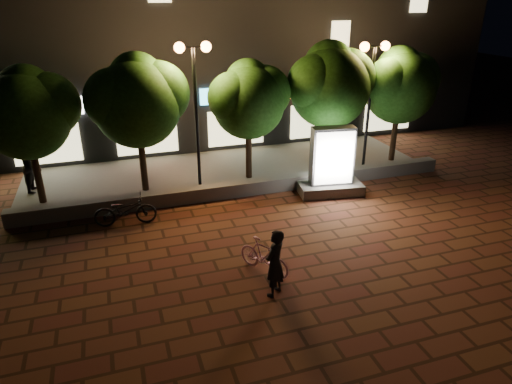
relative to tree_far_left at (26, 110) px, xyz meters
name	(u,v)px	position (x,y,z in m)	size (l,w,h in m)	color
ground	(288,247)	(6.95, -5.46, -3.29)	(80.00, 80.00, 0.00)	#522E19
retaining_wall	(247,188)	(6.95, -1.46, -3.04)	(16.00, 0.45, 0.50)	#615F5A
sidewalk	(229,170)	(6.95, 1.04, -3.25)	(16.00, 5.00, 0.08)	#615F5A
building_block	(193,32)	(6.94, 7.53, 1.70)	(28.00, 8.12, 11.30)	black
tree_far_left	(26,110)	(0.00, 0.00, 0.00)	(3.36, 2.80, 4.63)	black
tree_left	(138,98)	(3.50, 0.00, 0.15)	(3.60, 3.00, 4.89)	black
tree_mid	(249,97)	(7.50, 0.00, -0.08)	(3.24, 2.70, 4.50)	black
tree_right	(331,83)	(10.80, 0.00, 0.27)	(3.72, 3.10, 5.07)	black
tree_far_right	(401,83)	(14.00, 0.00, 0.08)	(3.48, 2.90, 4.76)	black
street_lamp_left	(194,79)	(5.45, -0.26, 0.74)	(1.26, 0.36, 5.18)	black
street_lamp_right	(372,73)	(12.45, -0.26, 0.60)	(1.26, 0.36, 4.98)	black
ad_kiosk	(331,167)	(9.86, -2.30, -2.29)	(2.44, 1.48, 2.48)	#615F5A
scooter_pink	(264,256)	(5.87, -6.43, -2.81)	(0.45, 1.59, 0.95)	#F4A0C4
rider	(275,263)	(5.80, -7.41, -2.42)	(0.64, 0.42, 1.74)	black
scooter_parked	(125,210)	(2.61, -2.54, -2.79)	(0.67, 1.91, 1.00)	black
pedestrian	(32,167)	(-0.37, 1.13, -2.29)	(0.90, 0.70, 1.84)	black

